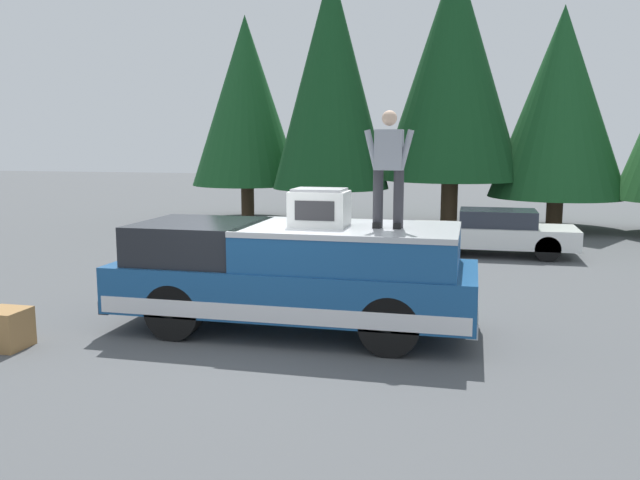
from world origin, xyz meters
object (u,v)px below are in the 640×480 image
object	(u,v)px
pickup_truck	(294,275)
wooden_crate	(6,329)
parked_car_white	(494,232)
compressor_unit	(320,207)
person_on_truck_bed	(389,166)

from	to	relation	value
pickup_truck	wooden_crate	distance (m)	4.18
pickup_truck	parked_car_white	distance (m)	8.33
pickup_truck	compressor_unit	distance (m)	1.13
person_on_truck_bed	parked_car_white	distance (m)	8.13
compressor_unit	pickup_truck	bearing A→B (deg)	83.97
compressor_unit	person_on_truck_bed	bearing A→B (deg)	-87.61
person_on_truck_bed	compressor_unit	bearing A→B (deg)	92.39
parked_car_white	wooden_crate	distance (m)	11.74
pickup_truck	person_on_truck_bed	size ratio (longest dim) A/B	3.28
compressor_unit	wooden_crate	distance (m)	4.79
parked_car_white	compressor_unit	bearing A→B (deg)	160.27
compressor_unit	parked_car_white	distance (m)	8.32
pickup_truck	wooden_crate	bearing A→B (deg)	115.68
pickup_truck	parked_car_white	bearing A→B (deg)	-22.52
pickup_truck	compressor_unit	size ratio (longest dim) A/B	6.60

